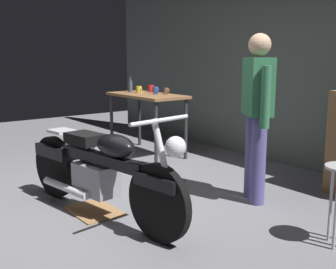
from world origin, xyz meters
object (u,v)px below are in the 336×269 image
(mug_yellow_tall, at_px, (139,89))
(mug_red_diner, at_px, (151,89))
(storage_bin, at_px, (98,148))
(mug_brown_stoneware, at_px, (166,91))
(mug_blue_enamel, at_px, (156,91))
(person_standing, at_px, (257,111))
(motorcycle, at_px, (100,169))
(bottle, at_px, (130,86))

(mug_yellow_tall, bearing_deg, mug_red_diner, 72.79)
(storage_bin, bearing_deg, mug_brown_stoneware, 69.21)
(mug_red_diner, bearing_deg, mug_blue_enamel, -23.63)
(person_standing, distance_m, mug_brown_stoneware, 2.19)
(mug_blue_enamel, xyz_separation_m, mug_brown_stoneware, (0.10, 0.11, -0.01))
(motorcycle, relative_size, mug_yellow_tall, 17.83)
(storage_bin, bearing_deg, bottle, 108.50)
(motorcycle, xyz_separation_m, bottle, (-2.16, 1.72, 0.55))
(storage_bin, bearing_deg, person_standing, 10.17)
(storage_bin, bearing_deg, motorcycle, -27.50)
(mug_yellow_tall, bearing_deg, storage_bin, -82.08)
(mug_brown_stoneware, bearing_deg, mug_red_diner, 176.92)
(person_standing, bearing_deg, mug_brown_stoneware, 19.04)
(mug_yellow_tall, height_order, mug_blue_enamel, mug_blue_enamel)
(mug_brown_stoneware, relative_size, bottle, 0.45)
(mug_red_diner, relative_size, bottle, 0.52)
(mug_blue_enamel, xyz_separation_m, bottle, (-0.50, -0.12, 0.04))
(bottle, bearing_deg, mug_blue_enamel, 13.51)
(mug_yellow_tall, relative_size, mug_red_diner, 0.97)
(motorcycle, height_order, bottle, bottle)
(mug_brown_stoneware, bearing_deg, person_standing, -13.34)
(mug_red_diner, xyz_separation_m, bottle, (-0.19, -0.26, 0.04))
(mug_blue_enamel, distance_m, bottle, 0.52)
(mug_yellow_tall, bearing_deg, mug_blue_enamel, 7.40)
(person_standing, distance_m, storage_bin, 2.65)
(mug_yellow_tall, xyz_separation_m, mug_brown_stoneware, (0.47, 0.16, -0.00))
(storage_bin, height_order, mug_yellow_tall, mug_yellow_tall)
(person_standing, bearing_deg, mug_red_diner, 20.67)
(mug_red_diner, height_order, bottle, bottle)
(mug_yellow_tall, distance_m, mug_red_diner, 0.19)
(bottle, bearing_deg, mug_brown_stoneware, 21.23)
(person_standing, bearing_deg, motorcycle, 100.75)
(motorcycle, xyz_separation_m, mug_brown_stoneware, (-1.56, 1.95, 0.50))
(storage_bin, relative_size, mug_yellow_tall, 3.60)
(mug_red_diner, distance_m, mug_brown_stoneware, 0.42)
(person_standing, distance_m, bottle, 2.75)
(person_standing, xyz_separation_m, mug_yellow_tall, (-2.61, 0.34, 0.02))
(mug_brown_stoneware, bearing_deg, bottle, -158.77)
(person_standing, relative_size, bottle, 6.93)
(person_standing, bearing_deg, bottle, 26.71)
(person_standing, distance_m, mug_red_diner, 2.60)
(storage_bin, height_order, bottle, bottle)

